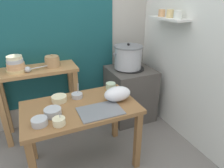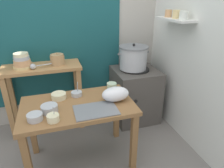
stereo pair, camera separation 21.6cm
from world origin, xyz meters
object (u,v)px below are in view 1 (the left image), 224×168
object	(u,v)px
back_shelf_table	(38,85)
clay_pot	(52,61)
prep_table	(81,116)
steamer_pot	(128,57)
ladle	(29,69)
prep_bowl_2	(53,112)
prep_bowl_5	(59,98)
bowl_stack_enamel	(16,65)
plastic_bag	(117,94)
prep_bowl_0	(39,121)
prep_bowl_3	(59,121)
stove_block	(130,93)
prep_bowl_4	(77,95)
serving_tray	(100,111)
prep_bowl_1	(111,86)

from	to	relation	value
back_shelf_table	clay_pot	size ratio (longest dim) A/B	5.47
prep_table	steamer_pot	xyz separation A→B (m)	(0.86, 0.65, 0.33)
ladle	prep_bowl_2	xyz separation A→B (m)	(0.14, -0.73, -0.18)
clay_pot	prep_bowl_5	distance (m)	0.62
bowl_stack_enamel	plastic_bag	distance (m)	1.22
prep_bowl_0	prep_bowl_3	world-z (taller)	prep_bowl_3
back_shelf_table	stove_block	size ratio (longest dim) A/B	1.23
plastic_bag	bowl_stack_enamel	bearing A→B (deg)	139.39
prep_bowl_2	prep_bowl_3	bearing A→B (deg)	-80.93
prep_bowl_4	prep_bowl_3	bearing A→B (deg)	-122.07
clay_pot	prep_bowl_4	world-z (taller)	clay_pot
prep_bowl_3	prep_bowl_5	world-z (taller)	prep_bowl_3
back_shelf_table	serving_tray	world-z (taller)	back_shelf_table
stove_block	ladle	xyz separation A→B (m)	(-1.30, 0.03, 0.55)
clay_pot	serving_tray	bearing A→B (deg)	-73.85
prep_bowl_0	clay_pot	bearing A→B (deg)	74.16
prep_table	prep_bowl_3	world-z (taller)	prep_bowl_3
prep_bowl_3	prep_bowl_4	world-z (taller)	prep_bowl_4
prep_bowl_1	prep_bowl_2	world-z (taller)	same
back_shelf_table	prep_bowl_3	distance (m)	1.00
prep_bowl_0	prep_bowl_1	bearing A→B (deg)	26.60
serving_tray	prep_bowl_2	bearing A→B (deg)	165.66
prep_bowl_0	prep_bowl_4	size ratio (longest dim) A/B	0.79
prep_table	prep_bowl_3	distance (m)	0.36
ladle	prep_bowl_2	world-z (taller)	ladle
bowl_stack_enamel	prep_bowl_3	size ratio (longest dim) A/B	1.33
steamer_pot	serving_tray	bearing A→B (deg)	-131.02
prep_bowl_1	prep_bowl_3	distance (m)	0.82
ladle	prep_bowl_0	bearing A→B (deg)	-89.00
stove_block	plastic_bag	world-z (taller)	plastic_bag
prep_bowl_4	prep_bowl_5	xyz separation A→B (m)	(-0.19, -0.01, 0.01)
prep_bowl_4	prep_bowl_2	bearing A→B (deg)	-138.88
prep_table	back_shelf_table	world-z (taller)	back_shelf_table
back_shelf_table	steamer_pot	size ratio (longest dim) A/B	2.19
plastic_bag	prep_bowl_1	xyz separation A→B (m)	(0.05, 0.28, -0.04)
back_shelf_table	prep_bowl_0	xyz separation A→B (m)	(-0.06, -0.93, 0.07)
plastic_bag	prep_bowl_0	bearing A→B (deg)	-170.62
clay_pot	prep_bowl_0	distance (m)	0.99
prep_bowl_1	back_shelf_table	bearing A→B (deg)	145.53
serving_tray	prep_bowl_3	distance (m)	0.39
plastic_bag	prep_bowl_5	size ratio (longest dim) A/B	1.84
clay_pot	ladle	size ratio (longest dim) A/B	0.62
stove_block	prep_bowl_2	distance (m)	1.41
bowl_stack_enamel	prep_bowl_5	xyz separation A→B (m)	(0.36, -0.57, -0.23)
plastic_bag	prep_bowl_2	size ratio (longest dim) A/B	1.83
prep_bowl_0	prep_bowl_2	xyz separation A→B (m)	(0.12, 0.10, 0.00)
prep_bowl_2	plastic_bag	bearing A→B (deg)	2.35
serving_tray	plastic_bag	distance (m)	0.28
prep_table	prep_bowl_0	xyz separation A→B (m)	(-0.39, -0.17, 0.14)
bowl_stack_enamel	prep_bowl_0	distance (m)	0.95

